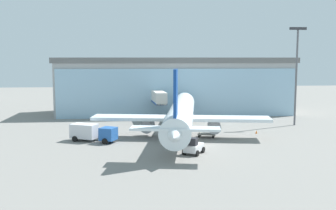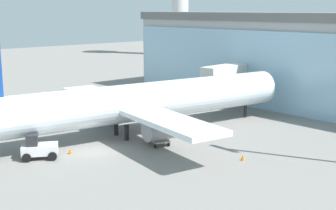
# 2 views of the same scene
# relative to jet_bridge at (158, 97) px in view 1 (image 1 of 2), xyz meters

# --- Properties ---
(ground) EXTENTS (240.00, 240.00, 0.00)m
(ground) POSITION_rel_jet_bridge_xyz_m (4.51, -25.90, -4.61)
(ground) COLOR gray
(terminal_building) EXTENTS (53.88, 15.30, 12.90)m
(terminal_building) POSITION_rel_jet_bridge_xyz_m (4.51, 9.04, 1.84)
(terminal_building) COLOR #A4A4A4
(terminal_building) RESTS_ON ground
(jet_bridge) EXTENTS (3.22, 12.20, 6.00)m
(jet_bridge) POSITION_rel_jet_bridge_xyz_m (0.00, 0.00, 0.00)
(jet_bridge) COLOR silver
(jet_bridge) RESTS_ON ground
(apron_light_mast) EXTENTS (3.20, 0.40, 18.51)m
(apron_light_mast) POSITION_rel_jet_bridge_xyz_m (25.70, -10.02, 6.38)
(apron_light_mast) COLOR #59595E
(apron_light_mast) RESTS_ON ground
(airplane) EXTENTS (28.75, 38.98, 11.46)m
(airplane) POSITION_rel_jet_bridge_xyz_m (2.68, -18.95, -1.06)
(airplane) COLOR white
(airplane) RESTS_ON ground
(catering_truck) EXTENTS (7.55, 5.07, 2.65)m
(catering_truck) POSITION_rel_jet_bridge_xyz_m (-11.43, -21.71, -3.15)
(catering_truck) COLOR #2659A5
(catering_truck) RESTS_ON ground
(baggage_cart) EXTENTS (3.15, 2.35, 1.50)m
(baggage_cart) POSITION_rel_jet_bridge_xyz_m (6.79, -19.94, -4.11)
(baggage_cart) COLOR #9E998C
(baggage_cart) RESTS_ON ground
(pushback_tug) EXTENTS (3.40, 3.71, 2.30)m
(pushback_tug) POSITION_rel_jet_bridge_xyz_m (2.95, -30.91, -3.64)
(pushback_tug) COLOR silver
(pushback_tug) RESTS_ON ground
(safety_cone_nose) EXTENTS (0.36, 0.36, 0.55)m
(safety_cone_nose) POSITION_rel_jet_bridge_xyz_m (3.72, -28.12, -4.34)
(safety_cone_nose) COLOR orange
(safety_cone_nose) RESTS_ON ground
(safety_cone_wingtip) EXTENTS (0.36, 0.36, 0.55)m
(safety_cone_wingtip) POSITION_rel_jet_bridge_xyz_m (15.83, -17.61, -4.34)
(safety_cone_wingtip) COLOR orange
(safety_cone_wingtip) RESTS_ON ground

